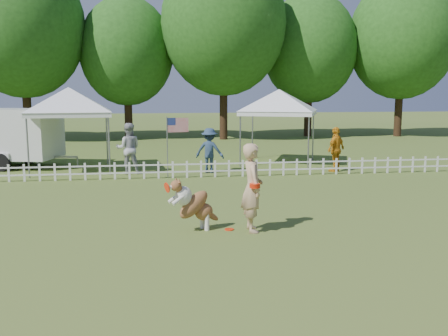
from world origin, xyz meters
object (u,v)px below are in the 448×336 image
dog (195,204)px  spectator_a (128,148)px  frisbee_on_turf (229,229)px  spectator_b (210,150)px  canopy_tent_right (278,128)px  canopy_tent_left (70,130)px  spectator_c (336,149)px  handler (252,188)px  flag_pole (167,147)px  cargo_trailer (2,137)px

dog → spectator_a: 8.23m
frisbee_on_turf → spectator_a: (-2.56, 8.05, 0.93)m
spectator_a → spectator_b: (3.00, -0.16, -0.10)m
canopy_tent_right → spectator_b: 3.75m
canopy_tent_left → canopy_tent_right: bearing=-1.3°
canopy_tent_left → spectator_c: canopy_tent_left is taller
handler → spectator_a: bearing=18.6°
handler → flag_pole: 7.30m
handler → frisbee_on_turf: 1.08m
dog → canopy_tent_left: (-4.01, 9.04, 0.96)m
canopy_tent_left → spectator_c: 10.14m
canopy_tent_right → spectator_b: (-3.13, -1.96, -0.69)m
flag_pole → spectator_c: size_ratio=1.27×
spectator_a → dog: bearing=102.4°
dog → handler: bearing=-31.5°
handler → spectator_c: size_ratio=1.14×
canopy_tent_right → spectator_c: size_ratio=1.79×
cargo_trailer → flag_pole: size_ratio=2.52×
flag_pole → spectator_c: bearing=-7.3°
spectator_a → canopy_tent_right: bearing=-163.9°
handler → spectator_a: 8.74m
spectator_a → spectator_c: 7.79m
spectator_a → canopy_tent_left: bearing=-24.9°
canopy_tent_left → frisbee_on_turf: bearing=-68.9°
dog → cargo_trailer: cargo_trailer is taller
frisbee_on_turf → spectator_b: size_ratio=0.12×
frisbee_on_turf → canopy_tent_right: size_ratio=0.07×
handler → frisbee_on_turf: (-0.48, 0.15, -0.95)m
frisbee_on_turf → flag_pole: 7.14m
frisbee_on_turf → canopy_tent_left: (-4.77, 9.06, 1.55)m
spectator_b → spectator_a: bearing=19.3°
frisbee_on_turf → canopy_tent_right: (3.57, 9.85, 1.51)m
dog → spectator_b: 7.96m
handler → cargo_trailer: 13.35m
handler → spectator_a: handler is taller
flag_pole → spectator_b: size_ratio=1.29×
handler → spectator_c: bearing=-33.6°
flag_pole → spectator_b: 1.86m
frisbee_on_turf → cargo_trailer: size_ratio=0.04×
frisbee_on_turf → spectator_b: (0.44, 7.89, 0.83)m
canopy_tent_right → spectator_a: bearing=-142.0°
dog → frisbee_on_turf: dog is taller
canopy_tent_right → spectator_b: bearing=-126.4°
frisbee_on_turf → cargo_trailer: cargo_trailer is taller
spectator_c → frisbee_on_turf: bearing=18.0°
dog → canopy_tent_right: canopy_tent_right is taller
spectator_a → spectator_c: bearing=175.3°
canopy_tent_left → spectator_b: 5.39m
dog → spectator_c: (5.97, 7.42, 0.26)m
cargo_trailer → spectator_b: 8.50m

